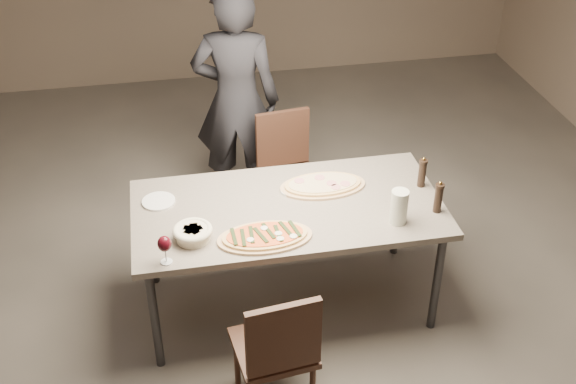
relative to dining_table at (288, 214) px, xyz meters
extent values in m
plane|color=#605A52|center=(0.00, 0.00, -0.69)|extent=(7.00, 7.00, 0.00)
cube|color=slate|center=(0.00, 0.00, 0.04)|extent=(1.80, 0.90, 0.04)
cylinder|color=#333335|center=(-0.82, -0.37, -0.34)|extent=(0.05, 0.05, 0.71)
cylinder|color=#333335|center=(0.82, -0.37, -0.34)|extent=(0.05, 0.05, 0.71)
cylinder|color=#333335|center=(-0.82, 0.37, -0.34)|extent=(0.05, 0.05, 0.71)
cylinder|color=#333335|center=(0.82, 0.37, -0.34)|extent=(0.05, 0.05, 0.71)
ellipsoid|color=white|center=(-0.03, -0.33, 0.10)|extent=(0.04, 0.04, 0.01)
ellipsoid|color=white|center=(-0.18, -0.23, 0.10)|extent=(0.04, 0.04, 0.01)
ellipsoid|color=white|center=(-0.27, -0.32, 0.10)|extent=(0.04, 0.04, 0.01)
ellipsoid|color=white|center=(-0.11, -0.34, 0.10)|extent=(0.04, 0.04, 0.01)
ellipsoid|color=white|center=(-0.11, -0.29, 0.10)|extent=(0.04, 0.04, 0.01)
cube|color=#233416|center=(-0.35, -0.28, 0.09)|extent=(0.03, 0.15, 0.01)
cube|color=#233416|center=(-0.30, -0.29, 0.09)|extent=(0.03, 0.15, 0.01)
cube|color=#233416|center=(-0.25, -0.28, 0.09)|extent=(0.03, 0.15, 0.01)
cube|color=#233416|center=(-0.21, -0.29, 0.09)|extent=(0.07, 0.15, 0.01)
cube|color=#233416|center=(-0.16, -0.26, 0.09)|extent=(0.06, 0.15, 0.01)
cube|color=#233416|center=(-0.11, -0.29, 0.09)|extent=(0.03, 0.15, 0.01)
cube|color=#233416|center=(-0.06, -0.26, 0.09)|extent=(0.06, 0.15, 0.01)
cube|color=#233416|center=(-0.01, -0.27, 0.09)|extent=(0.05, 0.15, 0.01)
cylinder|color=#DB8687|center=(0.11, 0.20, 0.09)|extent=(0.06, 0.06, 0.00)
cylinder|color=#DB8687|center=(0.37, 0.12, 0.09)|extent=(0.06, 0.06, 0.00)
cylinder|color=#DB8687|center=(0.24, 0.21, 0.09)|extent=(0.06, 0.06, 0.00)
cylinder|color=#DB8687|center=(0.31, 0.09, 0.09)|extent=(0.06, 0.06, 0.00)
cylinder|color=#DB8687|center=(0.29, 0.14, 0.09)|extent=(0.06, 0.06, 0.00)
cylinder|color=beige|center=(-0.56, -0.21, 0.09)|extent=(0.18, 0.18, 0.07)
torus|color=beige|center=(-0.56, -0.21, 0.12)|extent=(0.22, 0.22, 0.03)
cube|color=#A77144|center=(-0.54, -0.21, 0.11)|extent=(0.07, 0.06, 0.04)
cube|color=#A77144|center=(-0.56, -0.19, 0.11)|extent=(0.05, 0.06, 0.04)
cube|color=#A77144|center=(-0.59, -0.20, 0.11)|extent=(0.07, 0.06, 0.04)
cube|color=#A77144|center=(-0.59, -0.23, 0.11)|extent=(0.07, 0.07, 0.04)
cube|color=#A77144|center=(-0.56, -0.23, 0.11)|extent=(0.07, 0.07, 0.04)
cylinder|color=white|center=(0.05, 0.15, 0.06)|extent=(0.12, 0.12, 0.01)
cylinder|color=gold|center=(0.05, 0.15, 0.07)|extent=(0.09, 0.09, 0.00)
cylinder|color=black|center=(0.83, -0.21, 0.14)|extent=(0.05, 0.05, 0.16)
cylinder|color=black|center=(0.83, -0.21, 0.23)|extent=(0.05, 0.05, 0.02)
sphere|color=gold|center=(0.83, -0.21, 0.25)|extent=(0.02, 0.02, 0.02)
cylinder|color=black|center=(0.83, 0.06, 0.14)|extent=(0.05, 0.05, 0.16)
cylinder|color=black|center=(0.83, 0.06, 0.23)|extent=(0.05, 0.05, 0.02)
sphere|color=gold|center=(0.83, 0.06, 0.25)|extent=(0.02, 0.02, 0.02)
cylinder|color=silver|center=(0.58, -0.26, 0.16)|extent=(0.10, 0.10, 0.20)
cylinder|color=silver|center=(-0.72, -0.38, 0.06)|extent=(0.06, 0.06, 0.01)
cylinder|color=silver|center=(-0.72, -0.38, 0.10)|extent=(0.01, 0.01, 0.08)
ellipsoid|color=#420912|center=(-0.72, -0.38, 0.18)|extent=(0.07, 0.07, 0.09)
cylinder|color=white|center=(-0.74, 0.18, 0.06)|extent=(0.19, 0.19, 0.01)
cube|color=#3D2419|center=(-0.22, -0.74, -0.30)|extent=(0.44, 0.44, 0.04)
cylinder|color=#3D2419|center=(-0.40, -0.60, -0.51)|extent=(0.03, 0.03, 0.37)
cylinder|color=#3D2419|center=(-0.08, -0.56, -0.51)|extent=(0.03, 0.03, 0.37)
cube|color=#3D2419|center=(-0.20, -0.92, -0.06)|extent=(0.38, 0.08, 0.42)
cube|color=#3D2419|center=(0.17, 0.80, -0.30)|extent=(0.45, 0.45, 0.04)
cylinder|color=#3D2419|center=(0.31, 0.98, -0.51)|extent=(0.03, 0.03, 0.38)
cylinder|color=#3D2419|center=(-0.01, 0.94, -0.51)|extent=(0.03, 0.03, 0.38)
cylinder|color=#3D2419|center=(0.36, 0.66, -0.51)|extent=(0.03, 0.03, 0.38)
cylinder|color=#3D2419|center=(0.03, 0.61, -0.51)|extent=(0.03, 0.03, 0.38)
cube|color=#3D2419|center=(0.15, 0.98, -0.05)|extent=(0.39, 0.08, 0.42)
imported|color=black|center=(-0.14, 1.20, 0.16)|extent=(0.70, 0.55, 1.70)
camera|label=1|loc=(-0.64, -3.37, 2.46)|focal=45.00mm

